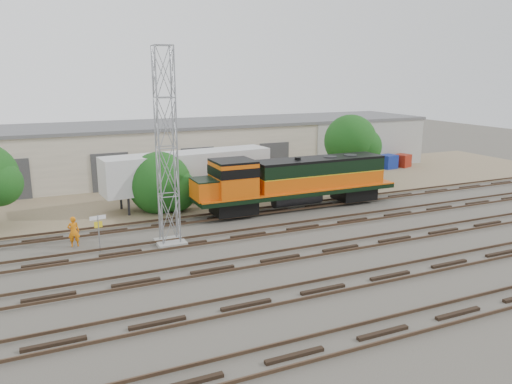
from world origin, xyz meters
name	(u,v)px	position (x,y,z in m)	size (l,w,h in m)	color
ground	(258,243)	(0.00, 0.00, 0.00)	(140.00, 140.00, 0.00)	#47423A
dirt_strip	(187,192)	(0.00, 15.00, 0.01)	(80.00, 16.00, 0.02)	#726047
tracks	(280,258)	(0.00, -3.00, 0.08)	(80.00, 20.40, 0.28)	black
warehouse	(164,149)	(0.04, 22.98, 2.65)	(58.40, 10.40, 5.30)	beige
locomotive	(294,181)	(5.74, 6.00, 2.25)	(16.22, 2.85, 3.90)	black
signal_tower	(167,152)	(-4.90, 2.17, 5.68)	(1.72, 1.72, 11.67)	gray
sign_post	(98,226)	(-9.01, 2.35, 1.58)	(0.92, 0.18, 2.25)	gray
worker	(74,232)	(-10.27, 4.05, 0.93)	(0.68, 0.45, 1.87)	orange
semi_trailer	(192,171)	(-0.68, 11.04, 2.60)	(13.64, 4.02, 4.14)	silver
dumpster_blue	(388,162)	(23.19, 16.57, 0.75)	(1.60, 1.50, 1.50)	navy
dumpster_red	(403,161)	(25.28, 16.67, 0.70)	(1.50, 1.40, 1.40)	maroon
tree_mid	(163,185)	(-3.34, 9.82, 1.97)	(4.99, 4.75, 4.75)	#382619
tree_east	(354,142)	(14.97, 11.56, 3.96)	(5.05, 4.81, 6.49)	#382619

